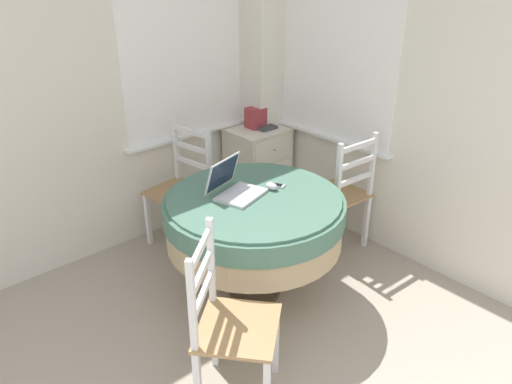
{
  "coord_description": "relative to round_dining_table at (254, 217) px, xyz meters",
  "views": [
    {
      "loc": [
        -0.64,
        -0.26,
        2.15
      ],
      "look_at": [
        1.37,
        1.99,
        0.67
      ],
      "focal_mm": 35.0,
      "sensor_mm": 36.0,
      "label": 1
    }
  ],
  "objects": [
    {
      "name": "book_on_cabinet",
      "position": [
        0.92,
        0.92,
        0.17
      ],
      "size": [
        0.16,
        0.2,
        0.02
      ],
      "color": "#3F3F44",
      "rests_on": "corner_cabinet"
    },
    {
      "name": "corner_cabinet",
      "position": [
        0.88,
        0.95,
        -0.22
      ],
      "size": [
        0.5,
        0.44,
        0.75
      ],
      "color": "silver",
      "rests_on": "ground_plane"
    },
    {
      "name": "storage_box",
      "position": [
        0.88,
        0.97,
        0.25
      ],
      "size": [
        0.15,
        0.13,
        0.17
      ],
      "color": "#9E3338",
      "rests_on": "corner_cabinet"
    },
    {
      "name": "laptop",
      "position": [
        -0.07,
        0.11,
        0.2
      ],
      "size": [
        0.37,
        0.36,
        0.23
      ],
      "color": "silver",
      "rests_on": "round_dining_table"
    },
    {
      "name": "round_dining_table",
      "position": [
        0.0,
        0.0,
        0.0
      ],
      "size": [
        1.16,
        1.16,
        0.74
      ],
      "color": "#4C3D2D",
      "rests_on": "ground_plane"
    },
    {
      "name": "dining_chair_near_back_window",
      "position": [
        0.04,
        0.89,
        -0.13
      ],
      "size": [
        0.45,
        0.47,
        0.95
      ],
      "color": "#A87F51",
      "rests_on": "ground_plane"
    },
    {
      "name": "computer_mouse",
      "position": [
        0.16,
        0.0,
        0.17
      ],
      "size": [
        0.06,
        0.09,
        0.05
      ],
      "color": "silver",
      "rests_on": "round_dining_table"
    },
    {
      "name": "corner_room_shell",
      "position": [
        0.19,
        0.11,
        0.69
      ],
      "size": [
        4.64,
        4.89,
        2.55
      ],
      "color": "silver",
      "rests_on": "ground_plane"
    },
    {
      "name": "dining_chair_camera_near",
      "position": [
        -0.67,
        -0.57,
        -0.13
      ],
      "size": [
        0.57,
        0.57,
        0.95
      ],
      "color": "#A87F51",
      "rests_on": "ground_plane"
    },
    {
      "name": "dining_chair_near_right_window",
      "position": [
        0.88,
        -0.0,
        -0.13
      ],
      "size": [
        0.44,
        0.42,
        0.95
      ],
      "color": "#A87F51",
      "rests_on": "ground_plane"
    },
    {
      "name": "cell_phone",
      "position": [
        0.21,
        0.02,
        0.15
      ],
      "size": [
        0.1,
        0.13,
        0.01
      ],
      "color": "#B2B7BC",
      "rests_on": "round_dining_table"
    }
  ]
}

